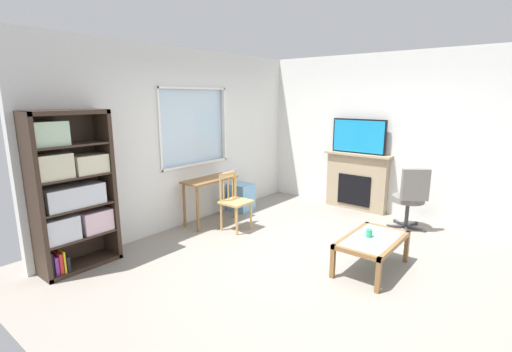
# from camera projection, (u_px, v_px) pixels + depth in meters

# --- Properties ---
(ground) EXTENTS (5.96, 5.59, 0.02)m
(ground) POSITION_uv_depth(u_px,v_px,m) (306.00, 258.00, 4.71)
(ground) COLOR gray
(wall_back_with_window) EXTENTS (4.96, 0.15, 2.78)m
(wall_back_with_window) POSITION_uv_depth(u_px,v_px,m) (185.00, 140.00, 5.81)
(wall_back_with_window) COLOR silver
(wall_back_with_window) RESTS_ON ground
(wall_right) EXTENTS (0.12, 4.79, 2.78)m
(wall_right) POSITION_uv_depth(u_px,v_px,m) (385.00, 135.00, 6.34)
(wall_right) COLOR silver
(wall_right) RESTS_ON ground
(bookshelf) EXTENTS (0.90, 0.38, 1.90)m
(bookshelf) POSITION_uv_depth(u_px,v_px,m) (70.00, 191.00, 4.26)
(bookshelf) COLOR #38281E
(bookshelf) RESTS_ON ground
(desk_under_window) EXTENTS (0.93, 0.41, 0.75)m
(desk_under_window) POSITION_uv_depth(u_px,v_px,m) (210.00, 187.00, 5.89)
(desk_under_window) COLOR brown
(desk_under_window) RESTS_ON ground
(wooden_chair) EXTENTS (0.43, 0.41, 0.90)m
(wooden_chair) POSITION_uv_depth(u_px,v_px,m) (234.00, 201.00, 5.63)
(wooden_chair) COLOR tan
(wooden_chair) RESTS_ON ground
(plastic_drawer_unit) EXTENTS (0.35, 0.40, 0.50)m
(plastic_drawer_unit) POSITION_uv_depth(u_px,v_px,m) (241.00, 197.00, 6.63)
(plastic_drawer_unit) COLOR #72ADDB
(plastic_drawer_unit) RESTS_ON ground
(fireplace) EXTENTS (0.26, 1.22, 1.05)m
(fireplace) POSITION_uv_depth(u_px,v_px,m) (356.00, 181.00, 6.65)
(fireplace) COLOR tan
(fireplace) RESTS_ON ground
(tv) EXTENTS (0.06, 0.98, 0.61)m
(tv) POSITION_uv_depth(u_px,v_px,m) (359.00, 136.00, 6.46)
(tv) COLOR black
(tv) RESTS_ON fireplace
(office_chair) EXTENTS (0.62, 0.57, 1.00)m
(office_chair) POSITION_uv_depth(u_px,v_px,m) (411.00, 196.00, 5.57)
(office_chair) COLOR slate
(office_chair) RESTS_ON ground
(coffee_table) EXTENTS (1.01, 0.58, 0.40)m
(coffee_table) POSITION_uv_depth(u_px,v_px,m) (372.00, 242.00, 4.32)
(coffee_table) COLOR #8C9E99
(coffee_table) RESTS_ON ground
(sippy_cup) EXTENTS (0.07, 0.07, 0.09)m
(sippy_cup) POSITION_uv_depth(u_px,v_px,m) (369.00, 233.00, 4.34)
(sippy_cup) COLOR #33B770
(sippy_cup) RESTS_ON coffee_table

